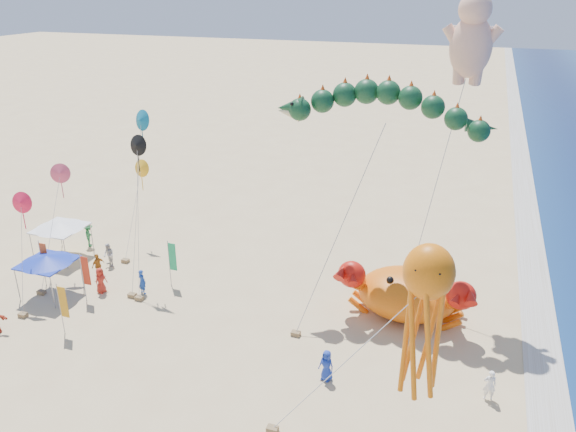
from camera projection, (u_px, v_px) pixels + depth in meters
The scene contains 11 objects.
ground at pixel (310, 343), 30.84m from camera, with size 320.00×320.00×0.00m, color #D1B784.
foam_strip at pixel (547, 391), 27.18m from camera, with size 320.00×320.00×0.00m, color silver.
crab_inflatable at pixel (407, 293), 32.85m from camera, with size 7.80×5.10×3.42m.
dragon_kite at pixel (383, 113), 30.94m from camera, with size 11.93×7.61×12.93m.
cherub_kite at pixel (472, 36), 30.47m from camera, with size 3.46×4.28×18.02m.
octopus_kite at pixel (424, 309), 22.46m from camera, with size 7.06×3.23×9.09m.
canopy_blue at pixel (47, 260), 34.72m from camera, with size 3.20×3.20×2.71m.
canopy_white at pixel (60, 225), 39.57m from camera, with size 3.41×3.41×2.71m.
feather_flags at pixel (92, 272), 34.17m from camera, with size 8.28×6.85×3.20m.
beachgoers at pixel (120, 283), 35.27m from camera, with size 29.41×12.42×1.80m.
small_kites at pixel (101, 175), 35.78m from camera, with size 7.24×12.76×11.19m.
Camera 1 is at (7.34, -24.69, 18.38)m, focal length 35.00 mm.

